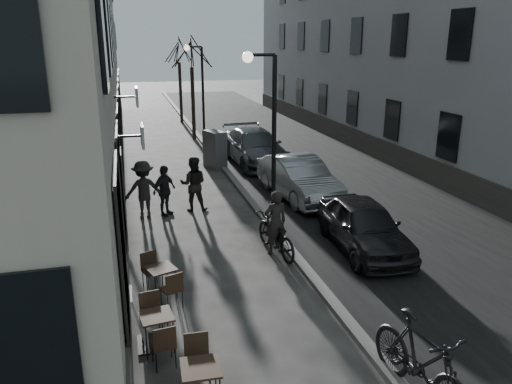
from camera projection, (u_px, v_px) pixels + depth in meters
name	position (u px, v px, depth m)	size (l,w,h in m)	color
ground	(374.00, 373.00, 8.40)	(120.00, 120.00, 0.00)	#3A3735
road	(290.00, 155.00, 24.12)	(7.30, 60.00, 0.00)	black
kerb	(216.00, 158.00, 23.21)	(0.25, 60.00, 0.12)	slate
streetlamp_near	(268.00, 128.00, 12.97)	(0.90, 0.28, 5.09)	black
streetlamp_far	(199.00, 86.00, 24.05)	(0.90, 0.28, 5.09)	black
tree_near	(191.00, 52.00, 26.40)	(2.40, 2.40, 5.70)	black
tree_far	(179.00, 50.00, 31.94)	(2.40, 2.40, 5.70)	black
bistro_set_a	(201.00, 383.00, 7.50)	(0.62, 1.47, 0.86)	black
bistro_set_b	(157.00, 328.00, 8.93)	(0.64, 1.43, 0.83)	black
bistro_set_c	(161.00, 279.00, 10.75)	(0.83, 1.44, 0.82)	black
sign_board	(141.00, 324.00, 9.02)	(0.37, 0.64, 1.10)	black
utility_cabinet	(215.00, 150.00, 21.46)	(0.59, 1.07, 1.60)	#5F5F61
bicycle	(275.00, 235.00, 12.92)	(0.70, 2.00, 1.05)	black
cyclist_rider	(275.00, 223.00, 12.82)	(0.63, 0.41, 1.72)	black
pedestrian_near	(193.00, 184.00, 16.07)	(0.87, 0.68, 1.79)	black
pedestrian_mid	(144.00, 190.00, 15.39)	(1.18, 0.68, 1.83)	black
pedestrian_far	(164.00, 191.00, 15.66)	(0.95, 0.40, 1.63)	black
car_near	(364.00, 226.00, 13.14)	(1.58, 3.93, 1.34)	black
car_mid	(299.00, 178.00, 17.39)	(1.53, 4.38, 1.44)	gray
car_far	(255.00, 147.00, 22.20)	(2.10, 5.17, 1.50)	#3E4249
moped	(422.00, 362.00, 7.59)	(0.64, 2.27, 1.36)	black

